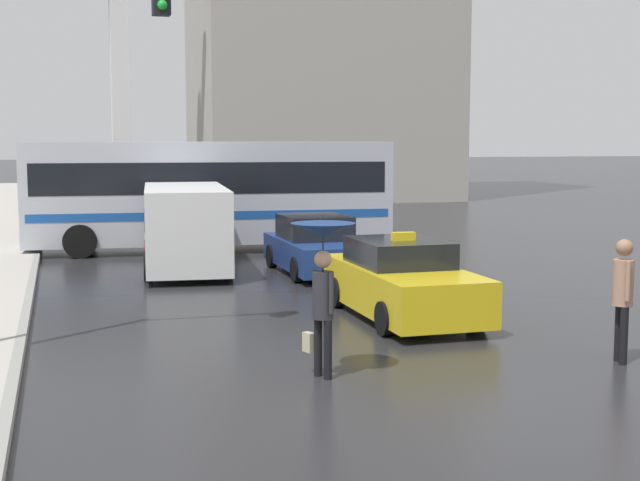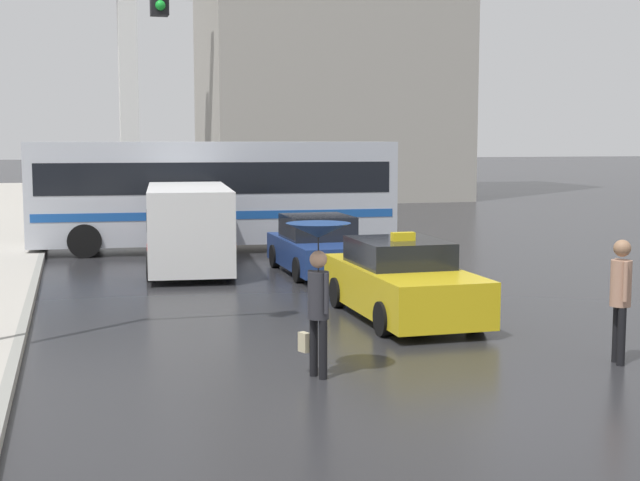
{
  "view_description": "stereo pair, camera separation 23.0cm",
  "coord_description": "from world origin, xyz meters",
  "px_view_note": "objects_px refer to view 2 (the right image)",
  "views": [
    {
      "loc": [
        -4.21,
        -9.47,
        3.33
      ],
      "look_at": [
        0.57,
        6.91,
        1.4
      ],
      "focal_mm": 50.0,
      "sensor_mm": 36.0,
      "label": 1
    },
    {
      "loc": [
        -3.99,
        -9.53,
        3.33
      ],
      "look_at": [
        0.57,
        6.91,
        1.4
      ],
      "focal_mm": 50.0,
      "sensor_mm": 36.0,
      "label": 2
    }
  ],
  "objects_px": {
    "taxi": "(402,282)",
    "ambulance_van": "(189,224)",
    "pedestrian_with_umbrella": "(318,260)",
    "pedestrian_man": "(621,290)",
    "traffic_light": "(47,72)",
    "monument_cross": "(127,34)",
    "sedan_red": "(319,247)",
    "city_bus": "(214,190)"
  },
  "relations": [
    {
      "from": "sedan_red",
      "to": "pedestrian_with_umbrella",
      "type": "bearing_deg",
      "value": 74.51
    },
    {
      "from": "pedestrian_with_umbrella",
      "to": "monument_cross",
      "type": "distance_m",
      "value": 34.1
    },
    {
      "from": "taxi",
      "to": "monument_cross",
      "type": "height_order",
      "value": "monument_cross"
    },
    {
      "from": "sedan_red",
      "to": "city_bus",
      "type": "height_order",
      "value": "city_bus"
    },
    {
      "from": "taxi",
      "to": "ambulance_van",
      "type": "height_order",
      "value": "ambulance_van"
    },
    {
      "from": "city_bus",
      "to": "traffic_light",
      "type": "bearing_deg",
      "value": 163.95
    },
    {
      "from": "taxi",
      "to": "monument_cross",
      "type": "distance_m",
      "value": 30.91
    },
    {
      "from": "sedan_red",
      "to": "pedestrian_man",
      "type": "xyz_separation_m",
      "value": [
        1.88,
        -10.02,
        0.47
      ]
    },
    {
      "from": "ambulance_van",
      "to": "pedestrian_man",
      "type": "bearing_deg",
      "value": 119.17
    },
    {
      "from": "pedestrian_man",
      "to": "sedan_red",
      "type": "bearing_deg",
      "value": -154.23
    },
    {
      "from": "pedestrian_man",
      "to": "traffic_light",
      "type": "relative_size",
      "value": 0.29
    },
    {
      "from": "ambulance_van",
      "to": "monument_cross",
      "type": "distance_m",
      "value": 23.66
    },
    {
      "from": "taxi",
      "to": "sedan_red",
      "type": "height_order",
      "value": "taxi"
    },
    {
      "from": "sedan_red",
      "to": "city_bus",
      "type": "bearing_deg",
      "value": -72.1
    },
    {
      "from": "city_bus",
      "to": "pedestrian_man",
      "type": "height_order",
      "value": "city_bus"
    },
    {
      "from": "traffic_light",
      "to": "sedan_red",
      "type": "bearing_deg",
      "value": 47.23
    },
    {
      "from": "sedan_red",
      "to": "ambulance_van",
      "type": "height_order",
      "value": "ambulance_van"
    },
    {
      "from": "taxi",
      "to": "ambulance_van",
      "type": "distance_m",
      "value": 7.87
    },
    {
      "from": "sedan_red",
      "to": "traffic_light",
      "type": "distance_m",
      "value": 9.92
    },
    {
      "from": "taxi",
      "to": "pedestrian_man",
      "type": "height_order",
      "value": "pedestrian_man"
    },
    {
      "from": "sedan_red",
      "to": "city_bus",
      "type": "distance_m",
      "value": 5.9
    },
    {
      "from": "city_bus",
      "to": "monument_cross",
      "type": "xyz_separation_m",
      "value": [
        -1.36,
        18.34,
        6.64
      ]
    },
    {
      "from": "traffic_light",
      "to": "monument_cross",
      "type": "distance_m",
      "value": 31.03
    },
    {
      "from": "ambulance_van",
      "to": "pedestrian_with_umbrella",
      "type": "distance_m",
      "value": 10.91
    },
    {
      "from": "sedan_red",
      "to": "pedestrian_with_umbrella",
      "type": "xyz_separation_m",
      "value": [
        -2.65,
        -9.57,
        1.02
      ]
    },
    {
      "from": "pedestrian_with_umbrella",
      "to": "monument_cross",
      "type": "relative_size",
      "value": 0.15
    },
    {
      "from": "taxi",
      "to": "ambulance_van",
      "type": "relative_size",
      "value": 0.8
    },
    {
      "from": "pedestrian_man",
      "to": "monument_cross",
      "type": "height_order",
      "value": "monument_cross"
    },
    {
      "from": "ambulance_van",
      "to": "city_bus",
      "type": "xyz_separation_m",
      "value": [
        1.31,
        4.18,
        0.62
      ]
    },
    {
      "from": "sedan_red",
      "to": "pedestrian_man",
      "type": "relative_size",
      "value": 2.22
    },
    {
      "from": "sedan_red",
      "to": "monument_cross",
      "type": "distance_m",
      "value": 25.29
    },
    {
      "from": "ambulance_van",
      "to": "pedestrian_with_umbrella",
      "type": "height_order",
      "value": "pedestrian_with_umbrella"
    },
    {
      "from": "monument_cross",
      "to": "ambulance_van",
      "type": "bearing_deg",
      "value": -89.87
    },
    {
      "from": "pedestrian_with_umbrella",
      "to": "pedestrian_man",
      "type": "bearing_deg",
      "value": -116.91
    },
    {
      "from": "sedan_red",
      "to": "taxi",
      "type": "bearing_deg",
      "value": 89.86
    },
    {
      "from": "pedestrian_with_umbrella",
      "to": "pedestrian_man",
      "type": "relative_size",
      "value": 1.17
    },
    {
      "from": "sedan_red",
      "to": "pedestrian_man",
      "type": "bearing_deg",
      "value": 100.63
    },
    {
      "from": "ambulance_van",
      "to": "pedestrian_with_umbrella",
      "type": "bearing_deg",
      "value": 97.83
    },
    {
      "from": "taxi",
      "to": "pedestrian_man",
      "type": "xyz_separation_m",
      "value": [
        1.89,
        -4.12,
        0.44
      ]
    },
    {
      "from": "pedestrian_with_umbrella",
      "to": "traffic_light",
      "type": "bearing_deg",
      "value": 30.83
    },
    {
      "from": "sedan_red",
      "to": "city_bus",
      "type": "relative_size",
      "value": 0.38
    },
    {
      "from": "ambulance_van",
      "to": "pedestrian_man",
      "type": "xyz_separation_m",
      "value": [
        4.97,
        -11.35,
        -0.07
      ]
    }
  ]
}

